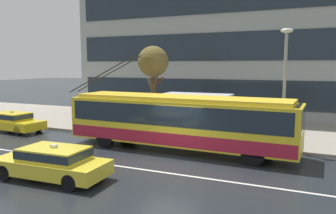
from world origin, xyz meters
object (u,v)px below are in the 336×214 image
trolleybus (179,120)px  taxi_queued_behind_bus (13,121)px  taxi_oncoming_near (52,161)px  pedestrian_walking_past (155,116)px  pedestrian_at_shelter (247,126)px  bus_shelter (198,104)px  pedestrian_approaching_curb (211,112)px  street_lamp (285,77)px  street_tree_bare (153,63)px

trolleybus → taxi_queued_behind_bus: trolleybus is taller
taxi_oncoming_near → pedestrian_walking_past: (-0.27, 9.64, 0.42)m
taxi_queued_behind_bus → pedestrian_at_shelter: pedestrian_at_shelter is taller
bus_shelter → pedestrian_approaching_curb: 1.28m
pedestrian_approaching_curb → street_lamp: size_ratio=0.32×
taxi_queued_behind_bus → street_lamp: bearing=6.8°
bus_shelter → street_tree_bare: bearing=159.0°
street_lamp → street_tree_bare: size_ratio=1.09×
taxi_oncoming_near → street_tree_bare: bearing=96.0°
trolleybus → street_tree_bare: bearing=128.5°
bus_shelter → street_lamp: street_lamp is taller
pedestrian_at_shelter → street_tree_bare: 8.40m
taxi_oncoming_near → bus_shelter: 10.16m
trolleybus → pedestrian_walking_past: (-3.06, 3.44, -0.44)m
taxi_oncoming_near → pedestrian_approaching_curb: bearing=68.1°
bus_shelter → pedestrian_walking_past: bus_shelter is taller
bus_shelter → street_tree_bare: street_tree_bare is taller
pedestrian_approaching_curb → street_tree_bare: street_tree_bare is taller
trolleybus → pedestrian_walking_past: 4.63m
taxi_queued_behind_bus → pedestrian_approaching_curb: 13.19m
trolleybus → street_lamp: bearing=23.4°
pedestrian_approaching_curb → street_lamp: 4.64m
trolleybus → taxi_queued_behind_bus: 12.05m
taxi_oncoming_near → pedestrian_at_shelter: size_ratio=2.75×
taxi_oncoming_near → pedestrian_walking_past: size_ratio=2.82×
taxi_oncoming_near → pedestrian_approaching_curb: 9.80m
taxi_oncoming_near → bus_shelter: size_ratio=1.12×
bus_shelter → pedestrian_at_shelter: bearing=-24.6°
pedestrian_approaching_curb → pedestrian_walking_past: bearing=171.3°
taxi_oncoming_near → street_lamp: bearing=47.2°
pedestrian_at_shelter → street_lamp: 3.21m
street_tree_bare → pedestrian_walking_past: bearing=-59.8°
taxi_queued_behind_bus → bus_shelter: 12.41m
taxi_oncoming_near → bus_shelter: bus_shelter is taller
street_lamp → street_tree_bare: street_lamp is taller
taxi_oncoming_near → taxi_queued_behind_bus: 11.19m
pedestrian_at_shelter → pedestrian_approaching_curb: (-2.28, 0.83, 0.56)m
pedestrian_at_shelter → pedestrian_approaching_curb: pedestrian_approaching_curb is taller
trolleybus → taxi_oncoming_near: bearing=-114.2°
pedestrian_approaching_curb → pedestrian_walking_past: (-3.91, 0.60, -0.58)m
taxi_queued_behind_bus → pedestrian_at_shelter: bearing=7.2°
taxi_queued_behind_bus → street_tree_bare: street_tree_bare is taller
bus_shelter → pedestrian_at_shelter: (3.30, -1.51, -0.92)m
taxi_oncoming_near → taxi_queued_behind_bus: same height
trolleybus → pedestrian_walking_past: size_ratio=7.83×
street_lamp → street_tree_bare: 9.36m
taxi_queued_behind_bus → bus_shelter: bearing=16.1°
pedestrian_approaching_curb → street_tree_bare: size_ratio=0.35×
bus_shelter → street_tree_bare: (-3.79, 1.46, 2.49)m
taxi_oncoming_near → pedestrian_at_shelter: (5.91, 8.22, 0.44)m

